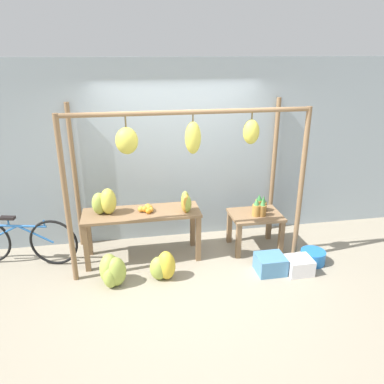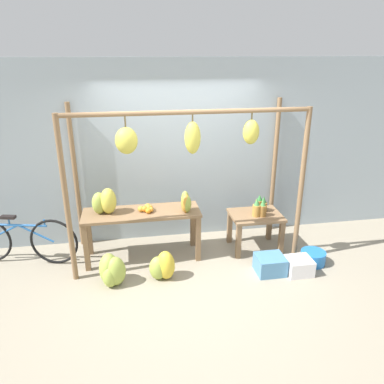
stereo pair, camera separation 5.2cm
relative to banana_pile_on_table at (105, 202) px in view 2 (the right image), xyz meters
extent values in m
plane|color=gray|center=(1.12, -0.72, -0.91)|extent=(20.00, 20.00, 0.00)
cube|color=#99A8B2|center=(1.12, 0.64, 0.49)|extent=(8.00, 0.08, 2.80)
cylinder|color=brown|center=(-0.44, -0.44, 0.20)|extent=(0.07, 0.07, 2.21)
cylinder|color=brown|center=(2.68, -0.44, 0.20)|extent=(0.07, 0.07, 2.21)
cylinder|color=brown|center=(-0.44, 0.55, 0.20)|extent=(0.07, 0.07, 2.21)
cylinder|color=brown|center=(2.68, 0.55, 0.20)|extent=(0.07, 0.07, 2.21)
cylinder|color=brown|center=(1.12, -0.44, 1.27)|extent=(3.11, 0.06, 0.06)
cylinder|color=brown|center=(0.35, -0.44, 1.18)|extent=(0.02, 0.02, 0.13)
ellipsoid|color=gold|center=(0.35, -0.44, 0.95)|extent=(0.27, 0.25, 0.33)
cylinder|color=brown|center=(1.16, -0.44, 1.20)|extent=(0.02, 0.02, 0.08)
ellipsoid|color=gold|center=(1.16, -0.44, 0.95)|extent=(0.20, 0.18, 0.41)
cylinder|color=brown|center=(1.91, -0.44, 1.20)|extent=(0.02, 0.02, 0.08)
ellipsoid|color=gold|center=(1.91, -0.44, 1.00)|extent=(0.21, 0.19, 0.32)
cube|color=brown|center=(0.49, -0.03, -0.19)|extent=(1.66, 0.56, 0.04)
cube|color=brown|center=(-0.29, -0.25, -0.56)|extent=(0.07, 0.07, 0.69)
cube|color=brown|center=(1.27, -0.25, -0.56)|extent=(0.07, 0.07, 0.69)
cube|color=brown|center=(-0.29, 0.20, -0.56)|extent=(0.07, 0.07, 0.69)
cube|color=brown|center=(1.27, 0.20, -0.56)|extent=(0.07, 0.07, 0.69)
cube|color=brown|center=(2.20, -0.04, -0.36)|extent=(0.76, 0.59, 0.04)
cube|color=brown|center=(1.87, -0.29, -0.64)|extent=(0.07, 0.07, 0.53)
cube|color=brown|center=(2.53, -0.29, -0.64)|extent=(0.07, 0.07, 0.53)
cube|color=brown|center=(1.87, 0.20, -0.64)|extent=(0.07, 0.07, 0.53)
cube|color=brown|center=(2.53, 0.20, -0.64)|extent=(0.07, 0.07, 0.53)
ellipsoid|color=gold|center=(0.05, 0.00, 0.01)|extent=(0.23, 0.26, 0.37)
ellipsoid|color=#9EB247|center=(-0.08, 0.01, -0.02)|extent=(0.27, 0.27, 0.31)
sphere|color=orange|center=(0.55, -0.05, -0.13)|extent=(0.09, 0.09, 0.09)
sphere|color=orange|center=(0.59, -0.03, -0.13)|extent=(0.09, 0.09, 0.09)
sphere|color=orange|center=(0.63, -0.06, -0.14)|extent=(0.07, 0.07, 0.07)
sphere|color=orange|center=(0.62, 0.00, -0.13)|extent=(0.08, 0.08, 0.08)
sphere|color=orange|center=(0.59, -0.11, -0.13)|extent=(0.08, 0.08, 0.08)
sphere|color=orange|center=(0.49, -0.03, -0.13)|extent=(0.09, 0.09, 0.09)
sphere|color=orange|center=(0.59, 0.02, -0.13)|extent=(0.10, 0.10, 0.10)
sphere|color=orange|center=(0.59, 0.04, -0.13)|extent=(0.09, 0.09, 0.09)
cylinder|color=olive|center=(2.27, -0.12, -0.25)|extent=(0.12, 0.12, 0.17)
cone|color=#428442|center=(2.27, -0.12, -0.12)|extent=(0.08, 0.08, 0.09)
cylinder|color=olive|center=(2.29, 0.07, -0.25)|extent=(0.12, 0.12, 0.17)
cone|color=#337538|center=(2.29, 0.07, -0.12)|extent=(0.09, 0.09, 0.09)
cylinder|color=#B27F38|center=(2.18, -0.11, -0.25)|extent=(0.12, 0.12, 0.17)
cone|color=#428442|center=(2.18, -0.11, -0.11)|extent=(0.08, 0.08, 0.11)
cylinder|color=olive|center=(2.34, 0.04, -0.26)|extent=(0.11, 0.11, 0.14)
cone|color=#337538|center=(2.34, 0.04, -0.14)|extent=(0.08, 0.08, 0.10)
ellipsoid|color=#9EB247|center=(0.10, -0.68, -0.71)|extent=(0.32, 0.30, 0.40)
ellipsoid|color=#9EB247|center=(0.02, -0.63, -0.69)|extent=(0.31, 0.33, 0.43)
ellipsoid|color=#9EB247|center=(0.04, -0.71, -0.75)|extent=(0.27, 0.28, 0.32)
ellipsoid|color=gold|center=(0.76, -0.64, -0.71)|extent=(0.34, 0.34, 0.41)
ellipsoid|color=#9EB247|center=(0.66, -0.64, -0.74)|extent=(0.26, 0.23, 0.33)
cube|color=#4C84B2|center=(2.19, -0.74, -0.79)|extent=(0.38, 0.35, 0.25)
cylinder|color=blue|center=(2.89, -0.62, -0.82)|extent=(0.35, 0.35, 0.19)
torus|color=black|center=(-0.75, 0.00, -0.56)|extent=(0.68, 0.20, 0.69)
cylinder|color=#235B9E|center=(-1.22, 0.11, -0.32)|extent=(0.81, 0.22, 0.03)
cylinder|color=#235B9E|center=(-1.45, 0.17, -0.44)|extent=(0.49, 0.14, 0.27)
cylinder|color=#235B9E|center=(-0.99, 0.06, -0.44)|extent=(0.49, 0.14, 0.27)
cylinder|color=#235B9E|center=(-1.34, 0.14, -0.27)|extent=(0.02, 0.02, 0.10)
cube|color=black|center=(-1.34, 0.14, -0.20)|extent=(0.21, 0.12, 0.04)
cylinder|color=#235B9E|center=(-0.84, 0.02, -0.27)|extent=(0.02, 0.02, 0.10)
ellipsoid|color=#93A33D|center=(1.12, -0.16, -0.04)|extent=(0.17, 0.19, 0.26)
ellipsoid|color=#93A33D|center=(1.11, -0.10, -0.02)|extent=(0.15, 0.16, 0.30)
ellipsoid|color=gold|center=(1.11, -0.17, -0.04)|extent=(0.19, 0.20, 0.27)
cube|color=silver|center=(2.57, -0.82, -0.80)|extent=(0.34, 0.31, 0.22)
camera|label=1|loc=(0.33, -4.94, 1.97)|focal=35.00mm
camera|label=2|loc=(0.38, -4.95, 1.97)|focal=35.00mm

